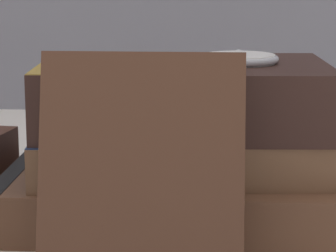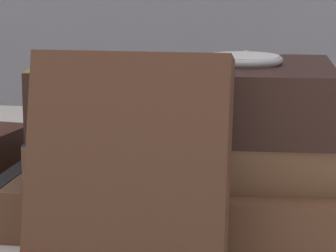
% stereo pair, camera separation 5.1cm
% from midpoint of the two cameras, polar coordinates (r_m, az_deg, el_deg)
% --- Properties ---
extents(ground_plane, '(3.00, 3.00, 0.00)m').
position_cam_midpoint_polar(ground_plane, '(0.53, -8.44, -7.42)').
color(ground_plane, silver).
extents(book_flat_bottom, '(0.23, 0.15, 0.03)m').
position_cam_midpoint_polar(book_flat_bottom, '(0.55, -2.66, -4.89)').
color(book_flat_bottom, brown).
rests_on(book_flat_bottom, ground_plane).
extents(book_flat_middle, '(0.22, 0.15, 0.03)m').
position_cam_midpoint_polar(book_flat_middle, '(0.54, -1.30, -1.62)').
color(book_flat_middle, brown).
rests_on(book_flat_middle, book_flat_bottom).
extents(book_flat_top, '(0.20, 0.13, 0.05)m').
position_cam_midpoint_polar(book_flat_top, '(0.54, -2.11, 2.14)').
color(book_flat_top, '#331E19').
rests_on(book_flat_top, book_flat_middle).
extents(book_leaning_front, '(0.11, 0.06, 0.13)m').
position_cam_midpoint_polar(book_leaning_front, '(0.44, -5.16, -3.56)').
color(book_leaning_front, '#4C2D1E').
rests_on(book_leaning_front, ground_plane).
extents(pocket_watch, '(0.05, 0.06, 0.01)m').
position_cam_midpoint_polar(pocket_watch, '(0.53, 2.41, 4.83)').
color(pocket_watch, white).
rests_on(pocket_watch, book_flat_top).
extents(reading_glasses, '(0.10, 0.05, 0.00)m').
position_cam_midpoint_polar(reading_glasses, '(0.68, -7.66, -3.02)').
color(reading_glasses, black).
rests_on(reading_glasses, ground_plane).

